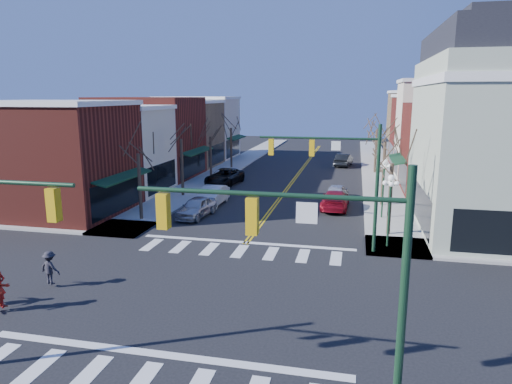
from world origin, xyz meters
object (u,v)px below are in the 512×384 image
Objects in this scene: pedestrian_red_b at (0,290)px; pedestrian_dark_b at (50,268)px; lamppost_corner at (390,199)px; car_right_near at (335,200)px; car_right_mid at (337,192)px; car_right_far at (344,160)px; car_left_far at (224,177)px; car_left_near at (196,207)px; lamppost_midblock at (384,179)px; car_left_mid at (212,196)px.

pedestrian_dark_b is at bearing 12.86° from pedestrian_red_b.
lamppost_corner reaches higher than car_right_near.
car_right_mid is 2.59× the size of pedestrian_dark_b.
pedestrian_dark_b is at bearing 81.32° from car_right_far.
car_left_far is 28.19m from pedestrian_red_b.
pedestrian_red_b is at bearing -87.22° from car_left_far.
pedestrian_dark_b is (-2.35, -13.23, 0.21)m from car_left_near.
car_right_far is (0.00, 19.40, 0.08)m from car_right_mid.
lamppost_midblock is 4.73m from car_right_near.
car_right_far is at bearing -84.93° from car_right_mid.
lamppost_corner is 1.02× the size of car_left_near.
pedestrian_red_b reaches higher than car_left_near.
car_left_far is 3.43× the size of pedestrian_red_b.
lamppost_midblock is 13.51m from car_left_near.
car_right_mid is at bearing -88.30° from car_right_near.
car_right_mid is 2.48× the size of pedestrian_red_b.
car_left_mid is (-13.14, 8.07, -2.20)m from lamppost_corner.
car_left_mid is at bearing 6.63° from car_right_near.
car_left_mid reaches higher than car_right_near.
car_right_far is at bearing 77.33° from car_left_near.
car_left_near is 13.44m from pedestrian_dark_b.
car_left_mid is (-13.14, 1.57, -2.20)m from lamppost_midblock.
lamppost_midblock is at bearing 105.75° from car_right_far.
pedestrian_dark_b is (-12.10, -17.84, 0.21)m from car_right_near.
car_right_far is (0.00, 22.57, 0.05)m from car_right_near.
car_right_far is at bearing 97.75° from lamppost_midblock.
pedestrian_dark_b is at bearing 57.55° from car_right_near.
lamppost_corner is at bearing -140.52° from pedestrian_dark_b.
car_right_mid is 24.24m from pedestrian_dark_b.
car_left_mid is at bearing 75.40° from car_right_far.
car_left_near is 2.59× the size of pedestrian_red_b.
car_right_near is at bearing -29.15° from car_left_far.
lamppost_corner is 1.00× the size of lamppost_midblock.
car_right_near is at bearing 98.00° from car_right_far.
car_right_near is at bearing 110.88° from lamppost_corner.
car_right_near is (9.74, 0.84, -0.04)m from car_left_mid.
lamppost_corner reaches higher than car_left_far.
car_left_mid is at bearing 27.46° from car_right_mid.
pedestrian_dark_b is (0.37, 2.62, -0.03)m from pedestrian_red_b.
car_left_near is at bearing 161.84° from lamppost_corner.
car_right_mid is at bearing 98.00° from car_right_far.
car_left_near is (-13.15, -2.19, -2.24)m from lamppost_midblock.
lamppost_corner is at bearing 110.79° from car_right_mid.
lamppost_corner is 22.23m from car_left_far.
car_left_far is (-1.45, 12.30, 0.06)m from car_left_near.
lamppost_corner reaches higher than car_left_near.
car_left_far is at bearing -32.82° from car_right_near.
car_left_near is 0.90× the size of car_right_far.
lamppost_corner reaches higher than pedestrian_red_b.
car_right_near is at bearing 144.63° from lamppost_midblock.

